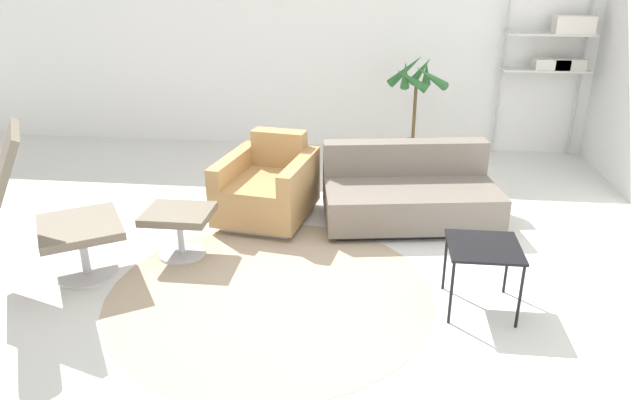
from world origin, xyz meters
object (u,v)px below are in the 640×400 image
(lounge_chair, at_px, (15,188))
(couch_low, at_px, (409,195))
(potted_plant, at_px, (414,114))
(side_table, at_px, (484,252))
(shelf_unit, at_px, (560,49))
(armchair_red, at_px, (268,189))
(ottoman, at_px, (179,221))

(lounge_chair, xyz_separation_m, couch_low, (2.67, 1.45, -0.51))
(couch_low, xyz_separation_m, potted_plant, (0.09, 1.57, 0.34))
(couch_low, relative_size, side_table, 3.48)
(shelf_unit, bearing_deg, couch_low, -129.63)
(lounge_chair, relative_size, couch_low, 0.78)
(armchair_red, relative_size, shelf_unit, 0.53)
(couch_low, bearing_deg, lounge_chair, 19.46)
(couch_low, bearing_deg, armchair_red, -5.33)
(side_table, height_order, shelf_unit, shelf_unit)
(ottoman, xyz_separation_m, couch_low, (1.79, 0.88, -0.05))
(side_table, bearing_deg, ottoman, 167.19)
(lounge_chair, bearing_deg, potted_plant, 104.50)
(potted_plant, distance_m, shelf_unit, 1.78)
(ottoman, height_order, couch_low, couch_low)
(armchair_red, xyz_separation_m, shelf_unit, (2.92, 2.10, 0.98))
(armchair_red, bearing_deg, side_table, 151.33)
(armchair_red, bearing_deg, shelf_unit, -134.99)
(lounge_chair, relative_size, armchair_red, 1.26)
(lounge_chair, bearing_deg, armchair_red, 100.78)
(armchair_red, relative_size, potted_plant, 0.82)
(potted_plant, bearing_deg, side_table, -83.62)
(lounge_chair, bearing_deg, couch_low, 85.42)
(armchair_red, bearing_deg, couch_low, -167.00)
(shelf_unit, bearing_deg, side_table, -110.19)
(couch_low, distance_m, shelf_unit, 2.81)
(ottoman, distance_m, couch_low, 1.99)
(lounge_chair, relative_size, side_table, 2.72)
(shelf_unit, bearing_deg, armchair_red, -144.23)
(lounge_chair, distance_m, potted_plant, 4.10)
(lounge_chair, relative_size, potted_plant, 1.03)
(side_table, xyz_separation_m, shelf_unit, (1.25, 3.40, 0.84))
(ottoman, bearing_deg, shelf_unit, 39.93)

